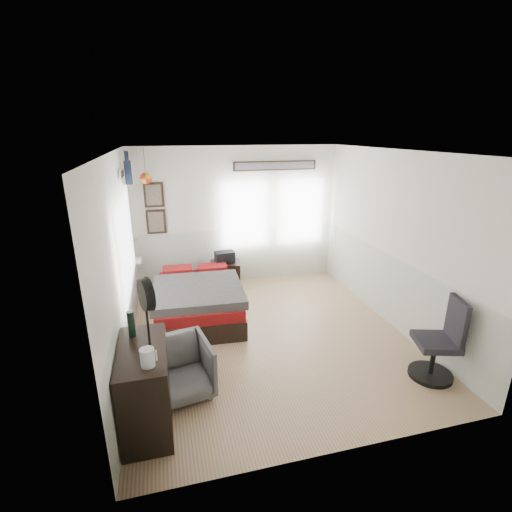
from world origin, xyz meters
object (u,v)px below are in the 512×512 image
at_px(nightstand, 225,276).
at_px(dresser, 145,387).
at_px(task_chair, 440,346).
at_px(armchair, 179,369).
at_px(bed, 198,300).

bearing_deg(nightstand, dresser, -105.40).
height_order(nightstand, task_chair, task_chair).
height_order(dresser, nightstand, dresser).
bearing_deg(armchair, nightstand, 59.56).
bearing_deg(armchair, bed, 67.06).
distance_m(bed, armchair, 1.93).
bearing_deg(armchair, task_chair, -19.30).
relative_size(armchair, task_chair, 0.68).
bearing_deg(dresser, task_chair, -1.54).
xyz_separation_m(bed, task_chair, (2.72, -2.36, 0.14)).
bearing_deg(bed, task_chair, -37.87).
height_order(bed, nightstand, bed).
xyz_separation_m(nightstand, task_chair, (2.09, -3.37, 0.16)).
height_order(dresser, armchair, dresser).
relative_size(armchair, nightstand, 1.30).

